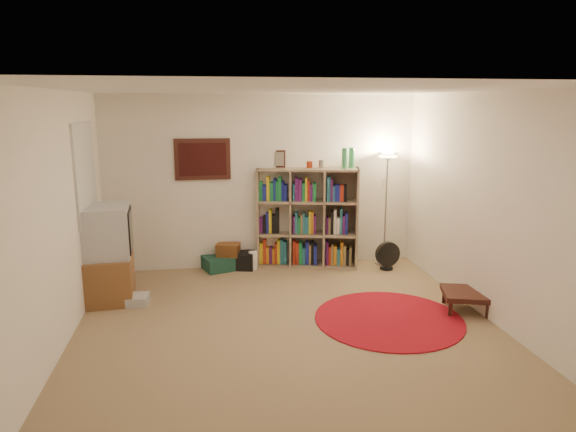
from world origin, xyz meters
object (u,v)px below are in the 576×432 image
object	(u,v)px
tv_stand	(108,255)
side_table	(466,294)
suitcase	(225,262)
bookshelf	(306,219)
floor_fan	(387,256)
floor_lamp	(387,172)

from	to	relation	value
tv_stand	side_table	world-z (taller)	tv_stand
suitcase	side_table	xyz separation A→B (m)	(2.69, -2.03, 0.10)
side_table	bookshelf	bearing A→B (deg)	126.44
floor_fan	suitcase	xyz separation A→B (m)	(-2.32, 0.43, -0.11)
floor_lamp	side_table	bearing A→B (deg)	-80.38
tv_stand	suitcase	xyz separation A→B (m)	(1.45, 0.95, -0.46)
bookshelf	floor_lamp	distance (m)	1.36
floor_fan	suitcase	world-z (taller)	floor_fan
floor_lamp	side_table	size ratio (longest dim) A/B	2.63
floor_lamp	suitcase	bearing A→B (deg)	176.56
side_table	floor_fan	bearing A→B (deg)	102.97
floor_fan	side_table	size ratio (longest dim) A/B	0.65
suitcase	side_table	world-z (taller)	side_table
tv_stand	suitcase	world-z (taller)	tv_stand
floor_lamp	bookshelf	bearing A→B (deg)	173.40
bookshelf	floor_fan	world-z (taller)	bookshelf
bookshelf	tv_stand	bearing A→B (deg)	-147.28
floor_fan	suitcase	size ratio (longest dim) A/B	0.59
tv_stand	floor_lamp	bearing A→B (deg)	7.54
bookshelf	side_table	world-z (taller)	bookshelf
tv_stand	side_table	size ratio (longest dim) A/B	1.83
bookshelf	suitcase	size ratio (longest dim) A/B	2.47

